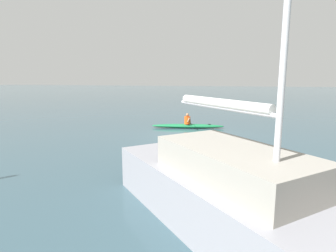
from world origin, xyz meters
name	(u,v)px	position (x,y,z in m)	size (l,w,h in m)	color
ground_plane	(191,137)	(0.00, 0.00, 0.00)	(160.00, 160.00, 0.00)	#334C56
kayak	(188,126)	(0.56, -2.86, 0.14)	(4.90, 1.24, 0.27)	#19723F
kayaker	(188,120)	(0.57, -2.86, 0.57)	(0.57, 2.41, 0.73)	#E04C14
sailboat_behind_kayak	(250,207)	(-2.32, 10.09, 0.81)	(7.33, 8.22, 11.80)	gray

